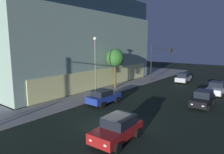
# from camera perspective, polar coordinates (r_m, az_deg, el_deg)

# --- Properties ---
(ground_plane) EXTENTS (120.00, 120.00, 0.00)m
(ground_plane) POSITION_cam_1_polar(r_m,az_deg,el_deg) (17.39, -0.27, -13.76)
(ground_plane) COLOR black
(modern_building) EXTENTS (28.65, 30.44, 14.79)m
(modern_building) POSITION_cam_1_polar(r_m,az_deg,el_deg) (42.36, -18.37, 9.53)
(modern_building) COLOR #4C4C51
(modern_building) RESTS_ON ground
(traffic_light_far_corner) EXTENTS (0.33, 4.34, 6.48)m
(traffic_light_far_corner) POSITION_cam_1_polar(r_m,az_deg,el_deg) (36.66, 12.86, 5.32)
(traffic_light_far_corner) COLOR black
(traffic_light_far_corner) RESTS_ON sidewalk_corner
(street_lamp_sidewalk) EXTENTS (0.44, 0.44, 7.56)m
(street_lamp_sidewalk) POSITION_cam_1_polar(r_m,az_deg,el_deg) (25.69, -4.75, 5.07)
(street_lamp_sidewalk) COLOR slate
(street_lamp_sidewalk) RESTS_ON sidewalk_corner
(sidewalk_tree) EXTENTS (2.72, 2.72, 5.98)m
(sidewalk_tree) POSITION_cam_1_polar(r_m,az_deg,el_deg) (30.50, 0.90, 5.36)
(sidewalk_tree) COLOR brown
(sidewalk_tree) RESTS_ON sidewalk_corner
(car_red) EXTENTS (4.28, 2.32, 1.75)m
(car_red) POSITION_cam_1_polar(r_m,az_deg,el_deg) (14.79, 1.50, -14.31)
(car_red) COLOR maroon
(car_red) RESTS_ON ground
(car_blue) EXTENTS (4.22, 2.19, 1.67)m
(car_blue) POSITION_cam_1_polar(r_m,az_deg,el_deg) (23.21, -2.49, -5.59)
(car_blue) COLOR navy
(car_blue) RESTS_ON ground
(car_black) EXTENTS (4.39, 2.07, 1.74)m
(car_black) POSITION_cam_1_polar(r_m,az_deg,el_deg) (24.48, 24.29, -5.59)
(car_black) COLOR black
(car_black) RESTS_ON ground
(car_white) EXTENTS (4.39, 2.34, 1.74)m
(car_white) POSITION_cam_1_polar(r_m,az_deg,el_deg) (30.92, 27.49, -2.88)
(car_white) COLOR silver
(car_white) RESTS_ON ground
(car_silver) EXTENTS (4.36, 2.16, 1.71)m
(car_silver) POSITION_cam_1_polar(r_m,az_deg,el_deg) (38.20, 19.54, -0.22)
(car_silver) COLOR #B7BABF
(car_silver) RESTS_ON ground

